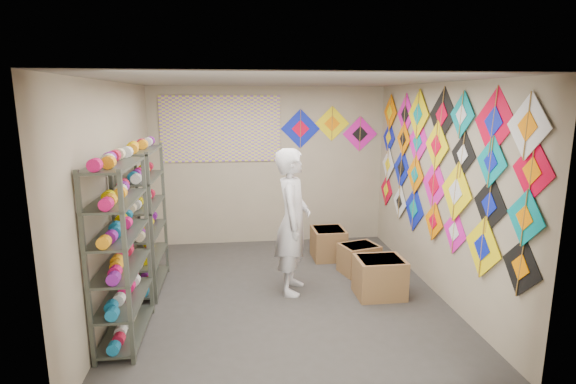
{
  "coord_description": "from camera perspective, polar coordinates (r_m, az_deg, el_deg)",
  "views": [
    {
      "loc": [
        -0.6,
        -5.42,
        2.51
      ],
      "look_at": [
        0.1,
        0.3,
        1.3
      ],
      "focal_mm": 28.0,
      "sensor_mm": 36.0,
      "label": 1
    }
  ],
  "objects": [
    {
      "name": "ground",
      "position": [
        6.0,
        -0.62,
        -12.86
      ],
      "size": [
        4.5,
        4.5,
        0.0
      ],
      "primitive_type": "plane",
      "color": "#34312D"
    },
    {
      "name": "room_walls",
      "position": [
        5.52,
        -0.65,
        2.84
      ],
      "size": [
        4.5,
        4.5,
        4.5
      ],
      "color": "tan",
      "rests_on": "ground"
    },
    {
      "name": "shelf_rack_front",
      "position": [
        4.97,
        -20.51,
        -7.22
      ],
      "size": [
        0.4,
        1.1,
        1.9
      ],
      "primitive_type": "cube",
      "color": "#4C5147",
      "rests_on": "ground"
    },
    {
      "name": "shelf_rack_back",
      "position": [
        6.19,
        -17.77,
        -3.32
      ],
      "size": [
        0.4,
        1.1,
        1.9
      ],
      "primitive_type": "cube",
      "color": "#4C5147",
      "rests_on": "ground"
    },
    {
      "name": "string_spools",
      "position": [
        5.55,
        -19.05,
        -4.12
      ],
      "size": [
        0.12,
        2.36,
        0.12
      ],
      "color": "#E01164",
      "rests_on": "ground"
    },
    {
      "name": "kite_wall_display",
      "position": [
        6.04,
        18.41,
        3.22
      ],
      "size": [
        0.05,
        4.25,
        2.07
      ],
      "color": "black",
      "rests_on": "room_walls"
    },
    {
      "name": "back_wall_kites",
      "position": [
        7.85,
        5.22,
        7.99
      ],
      "size": [
        1.7,
        0.02,
        0.79
      ],
      "color": "#0C1BB5",
      "rests_on": "room_walls"
    },
    {
      "name": "poster",
      "position": [
        7.67,
        -8.53,
        7.93
      ],
      "size": [
        2.0,
        0.01,
        1.1
      ],
      "primitive_type": "cube",
      "color": "#8255B8",
      "rests_on": "room_walls"
    },
    {
      "name": "shopkeeper",
      "position": [
        5.8,
        0.6,
        -3.77
      ],
      "size": [
        0.89,
        0.76,
        1.9
      ],
      "primitive_type": "imported",
      "rotation": [
        0.0,
        0.0,
        1.34
      ],
      "color": "silver",
      "rests_on": "ground"
    },
    {
      "name": "carton_a",
      "position": [
        5.99,
        11.54,
        -10.54
      ],
      "size": [
        0.61,
        0.51,
        0.5
      ],
      "primitive_type": "cube",
      "rotation": [
        0.0,
        0.0,
        0.0
      ],
      "color": "brown",
      "rests_on": "ground"
    },
    {
      "name": "carton_b",
      "position": [
        6.69,
        9.0,
        -8.37
      ],
      "size": [
        0.61,
        0.55,
        0.42
      ],
      "primitive_type": "cube",
      "rotation": [
        0.0,
        0.0,
        0.27
      ],
      "color": "brown",
      "rests_on": "ground"
    },
    {
      "name": "carton_c",
      "position": [
        7.21,
        5.15,
        -6.52
      ],
      "size": [
        0.51,
        0.56,
        0.48
      ],
      "primitive_type": "cube",
      "rotation": [
        0.0,
        0.0,
        0.02
      ],
      "color": "brown",
      "rests_on": "ground"
    }
  ]
}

